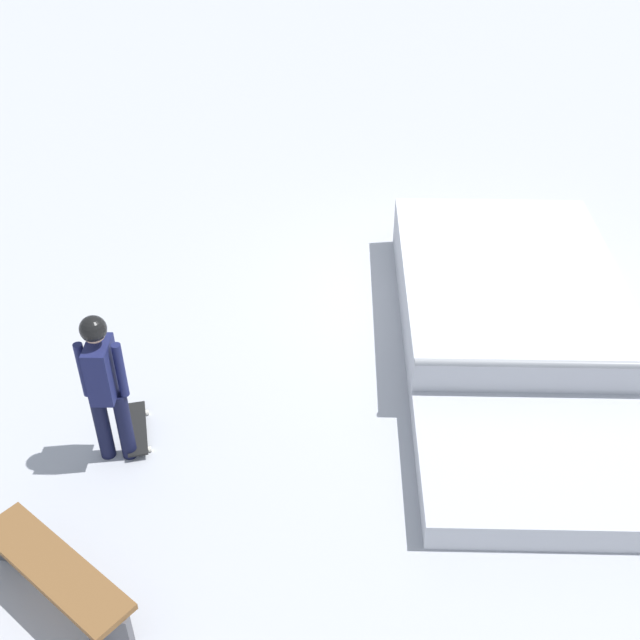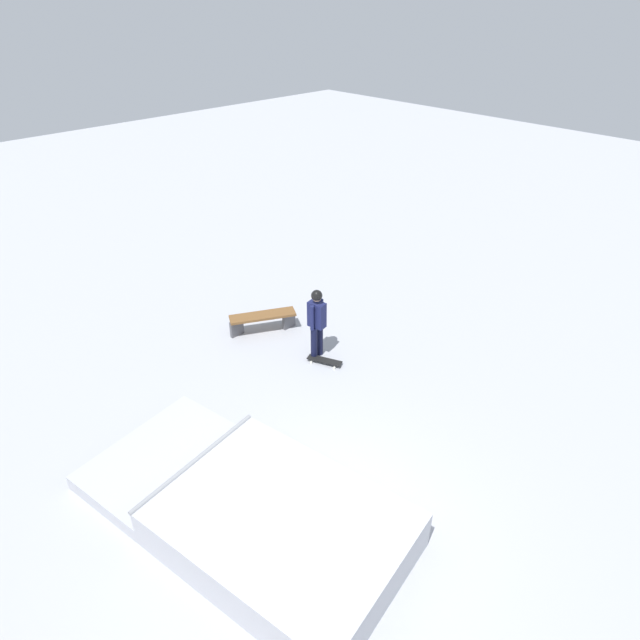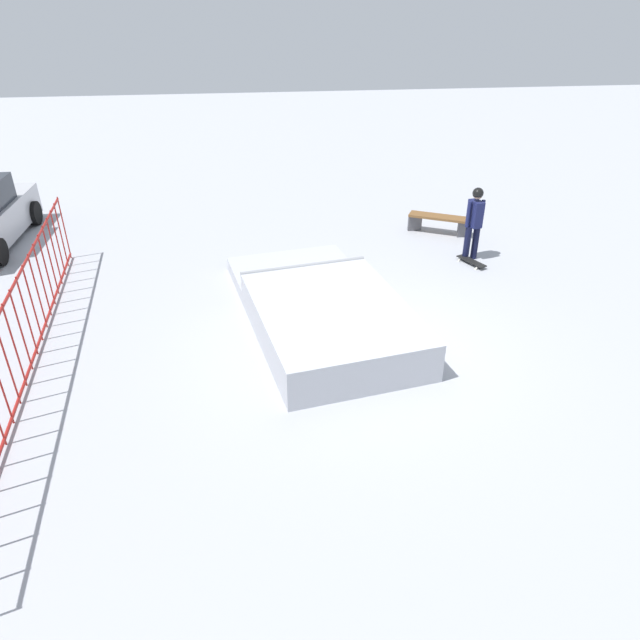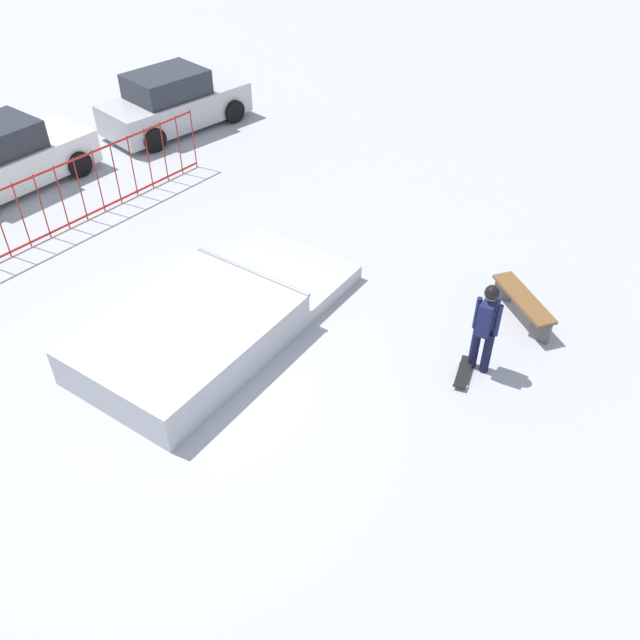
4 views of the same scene
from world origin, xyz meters
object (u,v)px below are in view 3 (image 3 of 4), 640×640
object	(u,v)px
skateboard	(471,261)
park_bench	(440,221)
skate_ramp	(324,312)
skater	(475,218)

from	to	relation	value
skateboard	park_bench	size ratio (longest dim) A/B	0.51
skate_ramp	skater	size ratio (longest dim) A/B	3.34
skater	skateboard	bearing A→B (deg)	157.67
skater	park_bench	size ratio (longest dim) A/B	1.08
skate_ramp	skateboard	size ratio (longest dim) A/B	7.10
skateboard	park_bench	world-z (taller)	park_bench
skater	park_bench	distance (m)	1.82
skater	skateboard	world-z (taller)	skater
park_bench	skate_ramp	bearing A→B (deg)	140.26
skater	park_bench	world-z (taller)	skater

